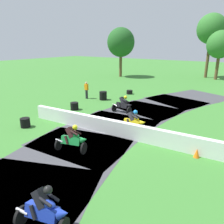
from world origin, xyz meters
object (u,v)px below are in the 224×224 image
object	(u,v)px
tire_stack_mid_b	(74,106)
motorcycle_fourth_blue	(45,210)
motorcycle_lead_black	(123,105)
motorcycle_chase_yellow	(133,122)
tire_stack_mid_a	(103,96)
tire_stack_near	(129,92)
motorcycle_trailing_green	(73,139)
tire_stack_far	(25,123)
track_marshal	(86,90)
traffic_cone	(197,153)

from	to	relation	value
tire_stack_mid_b	motorcycle_fourth_blue	bearing A→B (deg)	-49.66
motorcycle_lead_black	motorcycle_fourth_blue	bearing A→B (deg)	-68.99
motorcycle_chase_yellow	tire_stack_mid_a	xyz separation A→B (m)	(-6.29, 5.29, -0.25)
motorcycle_fourth_blue	tire_stack_near	bearing A→B (deg)	112.95
motorcycle_trailing_green	tire_stack_mid_a	size ratio (longest dim) A/B	2.10
motorcycle_chase_yellow	tire_stack_far	xyz separation A→B (m)	(-6.08, -3.25, -0.35)
motorcycle_lead_black	track_marshal	world-z (taller)	track_marshal
tire_stack_mid_a	track_marshal	distance (m)	1.75
tire_stack_mid_a	track_marshal	bearing A→B (deg)	-162.76
tire_stack_far	tire_stack_mid_a	bearing A→B (deg)	91.43
tire_stack_mid_a	traffic_cone	distance (m)	12.06
motorcycle_chase_yellow	tire_stack_mid_b	xyz separation A→B (m)	(-6.23, 1.37, -0.35)
tire_stack_near	tire_stack_mid_b	distance (m)	7.56
motorcycle_lead_black	track_marshal	size ratio (longest dim) A/B	1.04
tire_stack_mid_b	traffic_cone	xyz separation A→B (m)	(10.22, -2.38, -0.08)
motorcycle_fourth_blue	motorcycle_lead_black	bearing A→B (deg)	111.01
motorcycle_chase_yellow	motorcycle_trailing_green	xyz separation A→B (m)	(-1.22, -3.87, -0.02)
tire_stack_near	tire_stack_far	world-z (taller)	tire_stack_far
track_marshal	traffic_cone	size ratio (longest dim) A/B	3.70
tire_stack_near	tire_stack_mid_a	bearing A→B (deg)	-102.20
motorcycle_trailing_green	motorcycle_fourth_blue	bearing A→B (deg)	-54.79
motorcycle_fourth_blue	tire_stack_mid_a	distance (m)	15.26
motorcycle_fourth_blue	tire_stack_far	size ratio (longest dim) A/B	2.76
tire_stack_mid_b	tire_stack_far	size ratio (longest dim) A/B	1.05
motorcycle_chase_yellow	tire_stack_mid_b	bearing A→B (deg)	167.62
tire_stack_mid_b	tire_stack_far	xyz separation A→B (m)	(0.15, -4.61, 0.00)
motorcycle_trailing_green	tire_stack_mid_a	world-z (taller)	motorcycle_trailing_green
motorcycle_lead_black	tire_stack_mid_a	size ratio (longest dim) A/B	2.12
motorcycle_chase_yellow	motorcycle_fourth_blue	world-z (taller)	motorcycle_chase_yellow
motorcycle_trailing_green	motorcycle_lead_black	bearing A→B (deg)	101.23
motorcycle_fourth_blue	tire_stack_far	bearing A→B (deg)	149.19
motorcycle_chase_yellow	motorcycle_trailing_green	size ratio (longest dim) A/B	1.00
motorcycle_lead_black	tire_stack_mid_b	distance (m)	4.00
tire_stack_mid_a	motorcycle_lead_black	bearing A→B (deg)	-32.12
motorcycle_fourth_blue	traffic_cone	xyz separation A→B (m)	(2.44, 6.79, -0.43)
tire_stack_far	track_marshal	world-z (taller)	track_marshal
tire_stack_near	tire_stack_mid_a	world-z (taller)	tire_stack_mid_a
track_marshal	motorcycle_chase_yellow	bearing A→B (deg)	-31.16
tire_stack_mid_b	traffic_cone	bearing A→B (deg)	-13.08
motorcycle_chase_yellow	tire_stack_mid_b	distance (m)	6.38
motorcycle_chase_yellow	tire_stack_near	size ratio (longest dim) A/B	2.65
track_marshal	motorcycle_fourth_blue	bearing A→B (deg)	-53.04
tire_stack_near	tire_stack_mid_b	size ratio (longest dim) A/B	1.00
motorcycle_trailing_green	motorcycle_fourth_blue	xyz separation A→B (m)	(2.77, -3.93, 0.01)
traffic_cone	tire_stack_mid_a	bearing A→B (deg)	148.52
motorcycle_lead_black	tire_stack_far	distance (m)	7.13
tire_stack_mid_a	track_marshal	size ratio (longest dim) A/B	0.49
tire_stack_mid_b	track_marshal	xyz separation A→B (m)	(-1.69, 3.42, 0.52)
motorcycle_lead_black	tire_stack_near	xyz separation A→B (m)	(-2.94, 5.93, -0.43)
tire_stack_far	motorcycle_lead_black	bearing A→B (deg)	60.54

